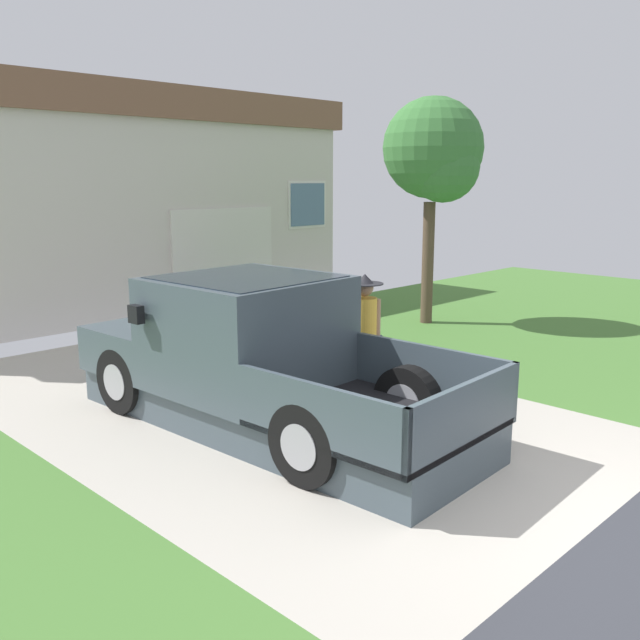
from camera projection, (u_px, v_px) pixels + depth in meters
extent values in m
cube|color=#B6AFA2|center=(248.00, 405.00, 8.75)|extent=(5.20, 9.00, 0.06)
cube|color=#477732|center=(560.00, 313.00, 14.73)|extent=(12.00, 9.00, 0.06)
cube|color=#414E57|center=(272.00, 410.00, 7.85)|extent=(2.01, 5.12, 0.42)
cube|color=#414E57|center=(247.00, 332.00, 7.93)|extent=(1.99, 1.92, 1.28)
cube|color=#1E2833|center=(247.00, 300.00, 7.86)|extent=(1.76, 1.76, 0.54)
cube|color=#414E57|center=(169.00, 342.00, 9.00)|extent=(1.96, 1.32, 0.55)
cube|color=black|center=(379.00, 420.00, 6.81)|extent=(2.00, 2.09, 0.06)
cube|color=#414E57|center=(317.00, 417.00, 6.08)|extent=(0.16, 1.99, 0.62)
cube|color=#414E57|center=(431.00, 374.00, 7.43)|extent=(0.16, 1.99, 0.62)
cube|color=#414E57|center=(466.00, 416.00, 6.13)|extent=(1.90, 0.16, 0.62)
cube|color=black|center=(136.00, 314.00, 7.53)|extent=(0.11, 0.18, 0.20)
cylinder|color=black|center=(124.00, 380.00, 8.34)|extent=(0.30, 0.81, 0.80)
cylinder|color=#9E9EA3|center=(124.00, 380.00, 8.34)|extent=(0.30, 0.45, 0.44)
cylinder|color=black|center=(227.00, 355.00, 9.54)|extent=(0.30, 0.81, 0.80)
cylinder|color=#9E9EA3|center=(227.00, 355.00, 9.54)|extent=(0.30, 0.45, 0.44)
cylinder|color=black|center=(308.00, 443.00, 6.35)|extent=(0.30, 0.81, 0.80)
cylinder|color=#9E9EA3|center=(308.00, 443.00, 6.35)|extent=(0.30, 0.45, 0.44)
cylinder|color=black|center=(409.00, 401.00, 7.55)|extent=(0.30, 0.81, 0.80)
cylinder|color=#9E9EA3|center=(409.00, 401.00, 7.55)|extent=(0.30, 0.45, 0.44)
cylinder|color=navy|center=(376.00, 365.00, 9.01)|extent=(0.16, 0.16, 0.80)
cylinder|color=navy|center=(351.00, 368.00, 8.87)|extent=(0.16, 0.16, 0.80)
cylinder|color=gold|center=(364.00, 319.00, 8.81)|extent=(0.32, 0.32, 0.54)
cylinder|color=tan|center=(377.00, 322.00, 8.89)|extent=(0.09, 0.09, 0.60)
cylinder|color=tan|center=(351.00, 324.00, 8.75)|extent=(0.09, 0.09, 0.60)
sphere|color=tan|center=(365.00, 287.00, 8.72)|extent=(0.23, 0.23, 0.23)
cylinder|color=#232328|center=(365.00, 284.00, 8.71)|extent=(0.48, 0.48, 0.01)
cone|color=#232328|center=(365.00, 279.00, 8.70)|extent=(0.24, 0.24, 0.12)
cube|color=brown|center=(371.00, 396.00, 8.65)|extent=(0.35, 0.16, 0.23)
torus|color=brown|center=(372.00, 383.00, 8.62)|extent=(0.32, 0.02, 0.32)
cube|color=beige|center=(81.00, 215.00, 15.41)|extent=(10.63, 5.46, 3.94)
cube|color=brown|center=(74.00, 108.00, 14.94)|extent=(11.05, 5.68, 0.66)
cube|color=silver|center=(225.00, 258.00, 14.99)|extent=(2.67, 0.06, 2.16)
cube|color=slate|center=(308.00, 205.00, 16.53)|extent=(1.10, 0.05, 1.00)
cube|color=silver|center=(307.00, 204.00, 16.54)|extent=(1.23, 0.02, 1.12)
cylinder|color=brown|center=(428.00, 263.00, 13.36)|extent=(0.23, 0.23, 2.35)
sphere|color=#3C7938|center=(444.00, 166.00, 12.71)|extent=(1.33, 1.33, 1.33)
sphere|color=#3C7938|center=(433.00, 148.00, 12.85)|extent=(1.88, 1.88, 1.88)
cube|color=#286B38|center=(249.00, 298.00, 13.45)|extent=(0.58, 0.68, 0.82)
cube|color=#1C4A27|center=(248.00, 275.00, 13.36)|extent=(0.60, 0.71, 0.10)
cylinder|color=black|center=(249.00, 322.00, 13.20)|extent=(0.05, 0.18, 0.18)
cylinder|color=black|center=(267.00, 319.00, 13.50)|extent=(0.05, 0.18, 0.18)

